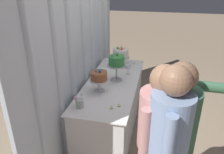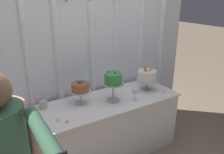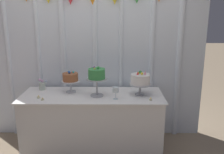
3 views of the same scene
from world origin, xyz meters
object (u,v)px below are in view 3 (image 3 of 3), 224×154
object	(u,v)px
wine_glass	(116,90)
tealight_near_left	(43,99)
cake_table	(93,121)
flower_vase	(42,85)
cake_display_leftmost	(70,78)
tealight_far_left	(38,97)
cake_display_rightmost	(140,80)
cake_display_center	(97,75)
tealight_near_right	(151,99)

from	to	relation	value
wine_glass	tealight_near_left	distance (m)	0.92
cake_table	flower_vase	distance (m)	0.88
cake_display_leftmost	wine_glass	xyz separation A→B (m)	(0.61, -0.27, -0.08)
tealight_far_left	cake_table	bearing A→B (deg)	11.60
cake_display_rightmost	tealight_near_left	size ratio (longest dim) A/B	7.36
cake_table	tealight_near_left	distance (m)	0.75
cake_table	cake_display_center	bearing A→B (deg)	-32.69
cake_display_center	cake_display_rightmost	size ratio (longest dim) A/B	1.22
cake_display_center	flower_vase	size ratio (longest dim) A/B	2.57
cake_table	wine_glass	world-z (taller)	wine_glass
cake_display_rightmost	tealight_far_left	size ratio (longest dim) A/B	7.28
flower_vase	wine_glass	bearing A→B (deg)	-20.66
wine_glass	tealight_near_left	size ratio (longest dim) A/B	3.54
cake_display_center	cake_display_leftmost	bearing A→B (deg)	157.97
cake_display_rightmost	flower_vase	distance (m)	1.38
cake_display_leftmost	tealight_far_left	size ratio (longest dim) A/B	6.79
tealight_far_left	cake_display_rightmost	bearing A→B (deg)	6.22
cake_display_center	wine_glass	world-z (taller)	cake_display_center
tealight_near_right	cake_display_leftmost	bearing A→B (deg)	163.28
cake_display_leftmost	flower_vase	xyz separation A→B (m)	(-0.42, 0.12, -0.14)
cake_table	tealight_far_left	size ratio (longest dim) A/B	41.94
cake_display_rightmost	cake_table	bearing A→B (deg)	-179.59
tealight_near_right	cake_display_center	bearing A→B (deg)	166.27
cake_table	tealight_near_right	xyz separation A→B (m)	(0.75, -0.21, 0.40)
cake_display_leftmost	tealight_near_left	world-z (taller)	cake_display_leftmost
tealight_near_left	flower_vase	bearing A→B (deg)	105.71
flower_vase	cake_display_leftmost	bearing A→B (deg)	-15.45
tealight_far_left	cake_display_center	bearing A→B (deg)	7.25
cake_table	cake_display_leftmost	xyz separation A→B (m)	(-0.30, 0.10, 0.58)
tealight_far_left	wine_glass	bearing A→B (deg)	-1.74
cake_table	tealight_far_left	world-z (taller)	tealight_far_left
cake_display_rightmost	tealight_near_right	size ratio (longest dim) A/B	8.17
cake_table	flower_vase	bearing A→B (deg)	162.94
tealight_near_left	cake_display_leftmost	bearing A→B (deg)	46.26
cake_display_center	wine_glass	xyz separation A→B (m)	(0.24, -0.12, -0.16)
cake_table	tealight_near_left	bearing A→B (deg)	-160.55
cake_display_center	cake_display_rightmost	xyz separation A→B (m)	(0.57, 0.05, -0.07)
flower_vase	tealight_far_left	distance (m)	0.37
tealight_far_left	tealight_near_right	distance (m)	1.42
cake_display_center	tealight_near_left	xyz separation A→B (m)	(-0.67, -0.17, -0.27)
tealight_far_left	tealight_near_left	bearing A→B (deg)	-45.71
cake_table	tealight_near_right	distance (m)	0.87
cake_display_leftmost	cake_display_rightmost	world-z (taller)	cake_display_rightmost
cake_display_leftmost	tealight_near_left	distance (m)	0.48
cake_display_leftmost	tealight_far_left	world-z (taller)	cake_display_leftmost
tealight_near_left	cake_table	bearing A→B (deg)	19.45
wine_glass	tealight_far_left	xyz separation A→B (m)	(-0.98, 0.03, -0.11)
cake_display_leftmost	tealight_near_left	size ratio (longest dim) A/B	6.87
tealight_far_left	tealight_near_right	size ratio (longest dim) A/B	1.12
wine_glass	tealight_near_right	bearing A→B (deg)	-5.44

